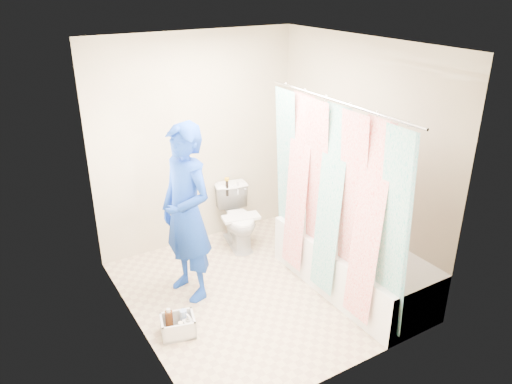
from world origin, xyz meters
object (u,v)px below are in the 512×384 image
cleaning_caddy (179,326)px  plumber (187,214)px  bathtub (352,264)px  toilet (238,218)px

cleaning_caddy → plumber: bearing=71.2°
bathtub → cleaning_caddy: bathtub is taller
bathtub → plumber: bearing=152.0°
plumber → cleaning_caddy: plumber is taller
bathtub → plumber: (-1.42, 0.76, 0.60)m
bathtub → plumber: plumber is taller
cleaning_caddy → toilet: bearing=57.3°
plumber → toilet: bearing=111.4°
plumber → bathtub: bearing=49.4°
toilet → cleaning_caddy: size_ratio=1.99×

